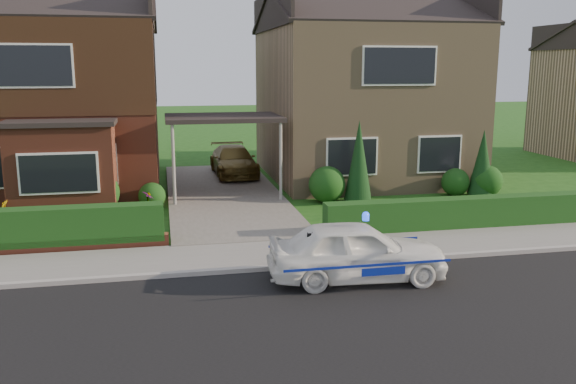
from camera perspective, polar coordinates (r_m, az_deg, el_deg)
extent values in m
plane|color=#1A4A13|center=(10.62, 0.19, -12.75)|extent=(120.00, 120.00, 0.00)
cube|color=black|center=(10.62, 0.19, -12.75)|extent=(60.00, 6.00, 0.02)
cube|color=#9E9993|center=(13.39, -2.50, -7.20)|extent=(60.00, 0.16, 0.12)
cube|color=slate|center=(14.38, -3.18, -5.90)|extent=(60.00, 2.00, 0.10)
cube|color=#666059|center=(21.01, -5.97, -0.26)|extent=(3.80, 12.00, 0.12)
cube|color=brown|center=(23.82, -21.01, 7.35)|extent=(7.20, 8.00, 5.80)
cube|color=white|center=(19.80, -17.99, 2.44)|extent=(1.60, 0.08, 1.30)
cube|color=white|center=(19.81, -23.18, 10.80)|extent=(2.60, 0.08, 1.30)
cube|color=black|center=(23.77, -21.27, 10.83)|extent=(7.26, 8.06, 2.90)
cube|color=brown|center=(19.24, -20.32, 1.87)|extent=(3.00, 1.40, 2.70)
cube|color=black|center=(19.06, -20.62, 6.08)|extent=(3.20, 1.60, 0.14)
cube|color=#987E5D|center=(24.76, 6.77, 8.18)|extent=(7.20, 8.00, 5.80)
cube|color=white|center=(20.63, 5.99, 3.30)|extent=(1.80, 0.08, 1.30)
cube|color=white|center=(21.79, 13.98, 3.47)|extent=(1.60, 0.08, 1.30)
cube|color=white|center=(20.94, 10.39, 11.54)|extent=(2.60, 0.08, 1.30)
cube|color=black|center=(20.63, -6.12, 6.94)|extent=(3.80, 3.00, 0.14)
cylinder|color=gray|center=(19.31, -10.66, 2.44)|extent=(0.10, 0.10, 2.70)
cylinder|color=gray|center=(19.65, -0.69, 2.80)|extent=(0.10, 0.10, 2.70)
cube|color=brown|center=(15.82, -25.21, -4.90)|extent=(7.70, 0.25, 0.36)
cube|color=#133A12|center=(16.01, -25.04, -5.37)|extent=(7.50, 0.55, 0.90)
cube|color=#133A12|center=(17.30, 15.57, -3.45)|extent=(7.50, 0.55, 0.80)
sphere|color=#133A12|center=(19.24, -17.42, -0.03)|extent=(1.32, 1.32, 1.32)
sphere|color=#133A12|center=(19.48, -12.61, -0.35)|extent=(0.84, 0.84, 0.84)
sphere|color=#133A12|center=(19.93, 3.66, 0.71)|extent=(1.20, 1.20, 1.20)
sphere|color=#133A12|center=(21.69, 15.39, 0.89)|extent=(0.96, 0.96, 0.96)
sphere|color=#133A12|center=(21.90, 18.09, 0.99)|extent=(1.08, 1.08, 1.08)
cone|color=black|center=(19.90, 6.62, 2.69)|extent=(0.90, 0.90, 2.60)
cone|color=black|center=(21.71, 17.72, 2.43)|extent=(0.90, 0.90, 2.20)
imported|color=white|center=(12.75, 6.46, -5.56)|extent=(1.74, 3.78, 1.26)
sphere|color=#193FF2|center=(12.62, 7.33, -2.43)|extent=(0.17, 0.17, 0.17)
cube|color=navy|center=(12.09, 7.55, -6.81)|extent=(3.39, 0.02, 0.05)
cube|color=navy|center=(13.45, 5.47, -4.85)|extent=(3.39, 0.01, 0.05)
ellipsoid|color=black|center=(12.31, 2.04, -4.86)|extent=(0.22, 0.17, 0.21)
sphere|color=white|center=(12.26, 2.18, -4.98)|extent=(0.11, 0.11, 0.11)
sphere|color=black|center=(12.26, 2.16, -4.25)|extent=(0.13, 0.13, 0.13)
cone|color=black|center=(12.24, 1.95, -3.96)|extent=(0.04, 0.04, 0.05)
cone|color=black|center=(12.26, 2.36, -3.94)|extent=(0.04, 0.04, 0.05)
imported|color=brown|center=(24.40, -5.11, 2.94)|extent=(1.72, 3.98, 1.14)
imported|color=gray|center=(19.02, -25.16, -1.75)|extent=(0.47, 0.46, 0.67)
imported|color=gray|center=(18.57, -12.95, -1.11)|extent=(0.45, 0.45, 0.74)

